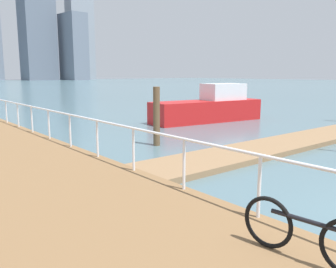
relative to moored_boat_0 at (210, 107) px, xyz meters
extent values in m
plane|color=slate|center=(-7.01, 6.85, -0.80)|extent=(300.00, 300.00, 0.00)
cube|color=#93704C|center=(-3.71, -6.91, -0.71)|extent=(13.61, 2.00, 0.18)
cylinder|color=white|center=(-10.16, -11.01, 0.12)|extent=(0.06, 0.06, 1.05)
cylinder|color=white|center=(-10.16, -9.16, 0.12)|extent=(0.06, 0.06, 1.05)
cylinder|color=white|center=(-10.16, -7.31, 0.12)|extent=(0.06, 0.06, 1.05)
cylinder|color=white|center=(-10.16, -5.46, 0.12)|extent=(0.06, 0.06, 1.05)
cylinder|color=white|center=(-10.16, -3.61, 0.12)|extent=(0.06, 0.06, 1.05)
cylinder|color=white|center=(-10.16, -1.76, 0.12)|extent=(0.06, 0.06, 1.05)
cylinder|color=white|center=(-10.16, 0.09, 0.12)|extent=(0.06, 0.06, 1.05)
cylinder|color=white|center=(-10.16, 1.94, 0.12)|extent=(0.06, 0.06, 1.05)
cylinder|color=white|center=(-10.16, 3.79, 0.12)|extent=(0.06, 0.06, 1.05)
cylinder|color=white|center=(-10.16, -4.54, 0.65)|extent=(0.06, 24.06, 0.06)
cylinder|color=brown|center=(-6.69, -3.68, 0.33)|extent=(0.26, 0.26, 2.26)
cube|color=red|center=(-0.22, 0.03, -0.20)|extent=(7.06, 2.64, 1.21)
cube|color=white|center=(0.98, -0.12, 0.89)|extent=(2.59, 1.74, 0.96)
torus|color=black|center=(-10.91, -11.72, -0.04)|extent=(0.14, 0.72, 0.72)
cylinder|color=black|center=(-10.85, -12.24, 0.14)|extent=(0.16, 0.95, 0.06)
cube|color=slate|center=(38.77, 137.63, 24.28)|extent=(13.81, 10.05, 50.18)
cube|color=slate|center=(52.08, 132.58, 13.18)|extent=(8.70, 13.16, 27.96)
camera|label=1|loc=(-14.81, -14.37, 1.95)|focal=37.75mm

